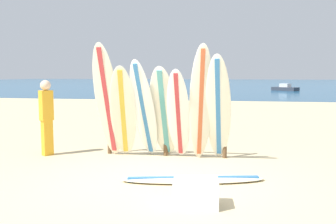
{
  "coord_description": "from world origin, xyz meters",
  "views": [
    {
      "loc": [
        1.21,
        -5.77,
        1.78
      ],
      "look_at": [
        -0.19,
        2.24,
        0.92
      ],
      "focal_mm": 39.5,
      "sensor_mm": 36.0,
      "label": 1
    }
  ],
  "objects_px": {
    "surfboard_leaning_far_right": "(218,109)",
    "beachgoer_standing": "(46,114)",
    "surfboard_leaning_left": "(123,112)",
    "surfboard_leaning_center_right": "(178,115)",
    "small_boat_offshore": "(285,88)",
    "surfboard_leaning_center_left": "(144,110)",
    "surfboard_lying_on_sand": "(193,179)",
    "surfboard_leaning_right": "(201,104)",
    "surfboard_leaning_far_left": "(107,101)",
    "surfboard_rack": "(166,121)",
    "cooler_box": "(196,193)",
    "surfboard_leaning_center": "(164,113)"
  },
  "relations": [
    {
      "from": "surfboard_leaning_center_right",
      "to": "surfboard_leaning_left",
      "type": "bearing_deg",
      "value": -176.52
    },
    {
      "from": "surfboard_leaning_far_left",
      "to": "small_boat_offshore",
      "type": "height_order",
      "value": "surfboard_leaning_far_left"
    },
    {
      "from": "surfboard_leaning_center_right",
      "to": "surfboard_leaning_center_left",
      "type": "bearing_deg",
      "value": -178.88
    },
    {
      "from": "surfboard_leaning_left",
      "to": "surfboard_leaning_right",
      "type": "xyz_separation_m",
      "value": [
        1.6,
        0.01,
        0.2
      ]
    },
    {
      "from": "cooler_box",
      "to": "surfboard_leaning_right",
      "type": "bearing_deg",
      "value": 88.6
    },
    {
      "from": "surfboard_leaning_far_left",
      "to": "surfboard_rack",
      "type": "bearing_deg",
      "value": 19.82
    },
    {
      "from": "surfboard_leaning_left",
      "to": "cooler_box",
      "type": "distance_m",
      "value": 3.15
    },
    {
      "from": "surfboard_lying_on_sand",
      "to": "beachgoer_standing",
      "type": "bearing_deg",
      "value": 157.28
    },
    {
      "from": "surfboard_leaning_center_left",
      "to": "surfboard_leaning_far_right",
      "type": "height_order",
      "value": "surfboard_leaning_far_right"
    },
    {
      "from": "surfboard_leaning_left",
      "to": "surfboard_leaning_center_right",
      "type": "xyz_separation_m",
      "value": [
        1.14,
        0.07,
        -0.03
      ]
    },
    {
      "from": "surfboard_leaning_center_left",
      "to": "surfboard_lying_on_sand",
      "type": "height_order",
      "value": "surfboard_leaning_center_left"
    },
    {
      "from": "surfboard_leaning_center_left",
      "to": "surfboard_leaning_far_right",
      "type": "bearing_deg",
      "value": -0.45
    },
    {
      "from": "surfboard_rack",
      "to": "surfboard_leaning_far_right",
      "type": "bearing_deg",
      "value": -18.77
    },
    {
      "from": "surfboard_leaning_center",
      "to": "surfboard_leaning_far_left",
      "type": "bearing_deg",
      "value": -173.93
    },
    {
      "from": "surfboard_leaning_center",
      "to": "cooler_box",
      "type": "relative_size",
      "value": 3.21
    },
    {
      "from": "surfboard_leaning_center",
      "to": "cooler_box",
      "type": "bearing_deg",
      "value": -70.68
    },
    {
      "from": "surfboard_lying_on_sand",
      "to": "beachgoer_standing",
      "type": "height_order",
      "value": "beachgoer_standing"
    },
    {
      "from": "surfboard_leaning_left",
      "to": "small_boat_offshore",
      "type": "relative_size",
      "value": 0.73
    },
    {
      "from": "surfboard_lying_on_sand",
      "to": "beachgoer_standing",
      "type": "distance_m",
      "value": 3.7
    },
    {
      "from": "surfboard_leaning_far_left",
      "to": "surfboard_leaning_center_left",
      "type": "height_order",
      "value": "surfboard_leaning_far_left"
    },
    {
      "from": "surfboard_leaning_center_left",
      "to": "surfboard_lying_on_sand",
      "type": "xyz_separation_m",
      "value": [
        1.18,
        -1.41,
        -0.99
      ]
    },
    {
      "from": "surfboard_leaning_left",
      "to": "cooler_box",
      "type": "height_order",
      "value": "surfboard_leaning_left"
    },
    {
      "from": "surfboard_leaning_far_right",
      "to": "surfboard_leaning_left",
      "type": "bearing_deg",
      "value": -178.71
    },
    {
      "from": "beachgoer_standing",
      "to": "cooler_box",
      "type": "height_order",
      "value": "beachgoer_standing"
    },
    {
      "from": "beachgoer_standing",
      "to": "surfboard_lying_on_sand",
      "type": "bearing_deg",
      "value": -22.72
    },
    {
      "from": "surfboard_leaning_center_right",
      "to": "surfboard_leaning_far_right",
      "type": "xyz_separation_m",
      "value": [
        0.8,
        -0.03,
        0.14
      ]
    },
    {
      "from": "surfboard_rack",
      "to": "surfboard_leaning_far_left",
      "type": "distance_m",
      "value": 1.3
    },
    {
      "from": "surfboard_leaning_left",
      "to": "surfboard_leaning_far_right",
      "type": "relative_size",
      "value": 0.9
    },
    {
      "from": "surfboard_leaning_center",
      "to": "surfboard_leaning_right",
      "type": "bearing_deg",
      "value": -9.5
    },
    {
      "from": "surfboard_leaning_far_left",
      "to": "surfboard_leaning_right",
      "type": "distance_m",
      "value": 1.94
    },
    {
      "from": "surfboard_leaning_far_left",
      "to": "surfboard_leaning_left",
      "type": "distance_m",
      "value": 0.41
    },
    {
      "from": "surfboard_leaning_left",
      "to": "surfboard_leaning_right",
      "type": "relative_size",
      "value": 0.83
    },
    {
      "from": "surfboard_leaning_center",
      "to": "surfboard_leaning_center_right",
      "type": "bearing_deg",
      "value": -12.14
    },
    {
      "from": "small_boat_offshore",
      "to": "cooler_box",
      "type": "bearing_deg",
      "value": -99.49
    },
    {
      "from": "small_boat_offshore",
      "to": "surfboard_lying_on_sand",
      "type": "bearing_deg",
      "value": -100.08
    },
    {
      "from": "surfboard_leaning_center_right",
      "to": "surfboard_leaning_right",
      "type": "relative_size",
      "value": 0.8
    },
    {
      "from": "surfboard_leaning_center_left",
      "to": "small_boat_offshore",
      "type": "relative_size",
      "value": 0.77
    },
    {
      "from": "surfboard_leaning_center_right",
      "to": "surfboard_leaning_far_right",
      "type": "bearing_deg",
      "value": -1.85
    },
    {
      "from": "surfboard_leaning_left",
      "to": "surfboard_leaning_far_right",
      "type": "distance_m",
      "value": 1.94
    },
    {
      "from": "beachgoer_standing",
      "to": "small_boat_offshore",
      "type": "distance_m",
      "value": 32.61
    },
    {
      "from": "surfboard_leaning_left",
      "to": "surfboard_leaning_center_left",
      "type": "xyz_separation_m",
      "value": [
        0.43,
        0.06,
        0.06
      ]
    },
    {
      "from": "surfboard_leaning_left",
      "to": "surfboard_leaning_center_right",
      "type": "height_order",
      "value": "surfboard_leaning_left"
    },
    {
      "from": "surfboard_leaning_far_right",
      "to": "small_boat_offshore",
      "type": "distance_m",
      "value": 31.77
    },
    {
      "from": "surfboard_leaning_center",
      "to": "surfboard_leaning_center_right",
      "type": "height_order",
      "value": "surfboard_leaning_center"
    },
    {
      "from": "surfboard_leaning_far_left",
      "to": "surfboard_leaning_far_right",
      "type": "height_order",
      "value": "surfboard_leaning_far_left"
    },
    {
      "from": "surfboard_leaning_left",
      "to": "surfboard_lying_on_sand",
      "type": "distance_m",
      "value": 2.3
    },
    {
      "from": "small_boat_offshore",
      "to": "surfboard_leaning_center",
      "type": "bearing_deg",
      "value": -101.91
    },
    {
      "from": "surfboard_leaning_far_right",
      "to": "beachgoer_standing",
      "type": "bearing_deg",
      "value": -179.85
    },
    {
      "from": "surfboard_lying_on_sand",
      "to": "beachgoer_standing",
      "type": "xyz_separation_m",
      "value": [
        -3.32,
        1.39,
        0.86
      ]
    },
    {
      "from": "surfboard_leaning_left",
      "to": "beachgoer_standing",
      "type": "distance_m",
      "value": 1.72
    }
  ]
}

